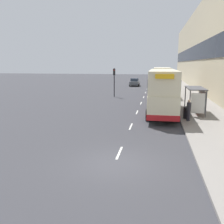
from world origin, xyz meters
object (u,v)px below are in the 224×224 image
at_px(pedestrian_at_shelter, 202,103).
at_px(traffic_light_far_kerb, 114,78).
at_px(pedestrian_1, 189,110).
at_px(litter_bin, 186,113).
at_px(double_decker_bus_ahead, 162,81).
at_px(double_decker_bus_near, 162,91).
at_px(car_0, 134,82).
at_px(bus_shelter, 197,96).

distance_m(pedestrian_at_shelter, traffic_light_far_kerb, 15.28).
bearing_deg(traffic_light_far_kerb, pedestrian_1, -59.61).
bearing_deg(pedestrian_1, pedestrian_at_shelter, 69.22).
distance_m(litter_bin, traffic_light_far_kerb, 17.16).
relative_size(double_decker_bus_ahead, pedestrian_at_shelter, 5.90).
height_order(pedestrian_1, traffic_light_far_kerb, traffic_light_far_kerb).
relative_size(double_decker_bus_near, litter_bin, 10.97).
xyz_separation_m(double_decker_bus_ahead, pedestrian_1, (1.99, -18.38, -1.22)).
distance_m(double_decker_bus_near, pedestrian_1, 4.39).
height_order(double_decker_bus_ahead, litter_bin, double_decker_bus_ahead).
bearing_deg(litter_bin, pedestrian_1, -85.63).
height_order(pedestrian_1, litter_bin, pedestrian_1).
bearing_deg(double_decker_bus_ahead, double_decker_bus_near, -90.58).
height_order(pedestrian_at_shelter, pedestrian_1, pedestrian_1).
distance_m(double_decker_bus_ahead, traffic_light_far_kerb, 7.66).
bearing_deg(car_0, bus_shelter, 105.86).
bearing_deg(pedestrian_1, bus_shelter, 71.26).
height_order(double_decker_bus_ahead, pedestrian_at_shelter, double_decker_bus_ahead).
bearing_deg(car_0, litter_bin, 102.78).
bearing_deg(double_decker_bus_ahead, litter_bin, -83.71).
relative_size(double_decker_bus_near, car_0, 2.79).
relative_size(double_decker_bus_ahead, traffic_light_far_kerb, 2.43).
xyz_separation_m(car_0, litter_bin, (7.66, -33.78, -0.19)).
xyz_separation_m(bus_shelter, pedestrian_at_shelter, (0.65, 1.35, -0.84)).
xyz_separation_m(bus_shelter, traffic_light_far_kerb, (-10.17, 11.98, 1.01)).
bearing_deg(pedestrian_1, traffic_light_far_kerb, 120.39).
bearing_deg(bus_shelter, pedestrian_1, -108.74).
distance_m(double_decker_bus_near, litter_bin, 3.79).
distance_m(bus_shelter, car_0, 32.54).
bearing_deg(car_0, double_decker_bus_near, 100.20).
height_order(pedestrian_at_shelter, traffic_light_far_kerb, traffic_light_far_kerb).
bearing_deg(double_decker_bus_near, traffic_light_far_kerb, 120.34).
xyz_separation_m(bus_shelter, car_0, (-8.89, 31.28, -1.02)).
xyz_separation_m(pedestrian_1, litter_bin, (-0.07, 0.91, -0.39)).
height_order(bus_shelter, pedestrian_at_shelter, bus_shelter).
distance_m(bus_shelter, pedestrian_at_shelter, 1.72).
bearing_deg(traffic_light_far_kerb, double_decker_bus_ahead, 23.13).
xyz_separation_m(double_decker_bus_near, pedestrian_at_shelter, (3.95, 1.12, -1.25)).
relative_size(double_decker_bus_near, pedestrian_at_shelter, 6.57).
distance_m(pedestrian_at_shelter, pedestrian_1, 5.08).
distance_m(double_decker_bus_ahead, pedestrian_at_shelter, 14.20).
bearing_deg(litter_bin, double_decker_bus_near, 127.31).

